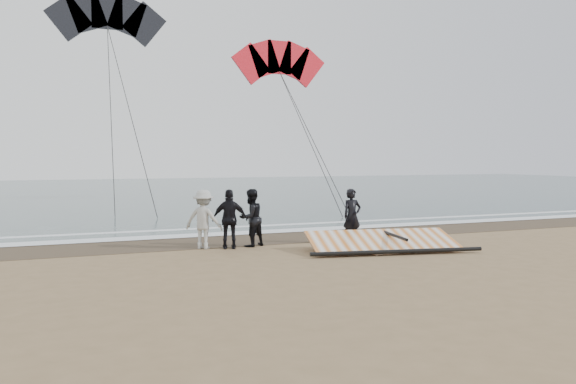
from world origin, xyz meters
The scene contains 12 objects.
ground centered at (0.00, 0.00, 0.00)m, with size 120.00×120.00×0.00m, color #8C704C.
sea centered at (0.00, 33.00, 0.01)m, with size 120.00×54.00×0.02m, color #233838.
wet_sand centered at (0.00, 4.50, 0.01)m, with size 120.00×2.80×0.01m, color #4C3D2B.
foam_near centered at (0.00, 5.90, 0.03)m, with size 120.00×0.90×0.01m, color white.
foam_far centered at (0.00, 7.60, 0.03)m, with size 120.00×0.45×0.01m, color white.
man_main centered at (0.90, 2.47, 0.84)m, with size 0.62×0.40×1.69m, color black.
board_white centered at (0.81, 1.69, 0.05)m, with size 0.75×2.69×0.11m, color white.
board_cream centered at (1.29, 3.54, 0.05)m, with size 0.62×2.34×0.10m, color beige.
trio_cluster centered at (-2.92, 3.07, 0.86)m, with size 2.55×1.21×1.73m.
sail_rig centered at (1.00, 1.06, 0.20)m, with size 4.81×2.48×0.52m.
kite_red centered at (4.98, 19.54, 8.22)m, with size 6.53×5.34×13.12m.
kite_dark centered at (-4.86, 21.11, 10.36)m, with size 7.39×4.84×13.88m.
Camera 1 is at (-7.20, -12.70, 2.62)m, focal length 35.00 mm.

